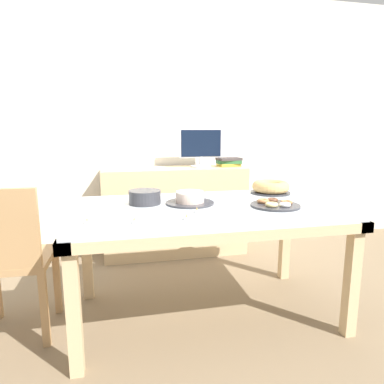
{
  "coord_description": "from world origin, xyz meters",
  "views": [
    {
      "loc": [
        -0.56,
        -2.08,
        1.25
      ],
      "look_at": [
        -0.06,
        0.16,
        0.82
      ],
      "focal_mm": 32.0,
      "sensor_mm": 36.0,
      "label": 1
    }
  ],
  "objects_px": {
    "tealight_left_edge": "(134,221)",
    "cake_chocolate_round": "(190,199)",
    "computer_monitor": "(201,148)",
    "cake_golden_bundt": "(271,187)",
    "tealight_centre": "(87,222)",
    "tealight_right_edge": "(197,211)",
    "chair": "(10,256)",
    "plate_stack": "(145,197)",
    "tealight_near_front": "(186,218)",
    "pastry_platter": "(275,204)",
    "book_stack": "(229,162)"
  },
  "relations": [
    {
      "from": "plate_stack",
      "to": "tealight_centre",
      "type": "distance_m",
      "value": 0.53
    },
    {
      "from": "computer_monitor",
      "to": "cake_chocolate_round",
      "type": "height_order",
      "value": "computer_monitor"
    },
    {
      "from": "chair",
      "to": "computer_monitor",
      "type": "xyz_separation_m",
      "value": [
        1.45,
        1.23,
        0.54
      ]
    },
    {
      "from": "cake_chocolate_round",
      "to": "tealight_right_edge",
      "type": "bearing_deg",
      "value": -92.7
    },
    {
      "from": "chair",
      "to": "tealight_centre",
      "type": "distance_m",
      "value": 0.59
    },
    {
      "from": "tealight_centre",
      "to": "tealight_right_edge",
      "type": "distance_m",
      "value": 0.62
    },
    {
      "from": "tealight_near_front",
      "to": "pastry_platter",
      "type": "bearing_deg",
      "value": 17.21
    },
    {
      "from": "tealight_left_edge",
      "to": "tealight_right_edge",
      "type": "height_order",
      "value": "same"
    },
    {
      "from": "computer_monitor",
      "to": "cake_golden_bundt",
      "type": "xyz_separation_m",
      "value": [
        0.32,
        -0.92,
        -0.25
      ]
    },
    {
      "from": "computer_monitor",
      "to": "tealight_right_edge",
      "type": "height_order",
      "value": "computer_monitor"
    },
    {
      "from": "cake_golden_bundt",
      "to": "tealight_centre",
      "type": "relative_size",
      "value": 7.45
    },
    {
      "from": "chair",
      "to": "plate_stack",
      "type": "distance_m",
      "value": 0.86
    },
    {
      "from": "cake_chocolate_round",
      "to": "plate_stack",
      "type": "bearing_deg",
      "value": 168.05
    },
    {
      "from": "chair",
      "to": "cake_chocolate_round",
      "type": "relative_size",
      "value": 2.95
    },
    {
      "from": "cake_chocolate_round",
      "to": "cake_golden_bundt",
      "type": "height_order",
      "value": "cake_golden_bundt"
    },
    {
      "from": "book_stack",
      "to": "tealight_right_edge",
      "type": "height_order",
      "value": "book_stack"
    },
    {
      "from": "tealight_centre",
      "to": "computer_monitor",
      "type": "bearing_deg",
      "value": 56.63
    },
    {
      "from": "computer_monitor",
      "to": "tealight_left_edge",
      "type": "height_order",
      "value": "computer_monitor"
    },
    {
      "from": "book_stack",
      "to": "pastry_platter",
      "type": "distance_m",
      "value": 1.36
    },
    {
      "from": "tealight_left_edge",
      "to": "tealight_centre",
      "type": "relative_size",
      "value": 1.0
    },
    {
      "from": "chair",
      "to": "book_stack",
      "type": "bearing_deg",
      "value": 35.35
    },
    {
      "from": "tealight_left_edge",
      "to": "computer_monitor",
      "type": "bearing_deg",
      "value": 64.27
    },
    {
      "from": "cake_golden_bundt",
      "to": "pastry_platter",
      "type": "xyz_separation_m",
      "value": [
        -0.17,
        -0.42,
        -0.03
      ]
    },
    {
      "from": "cake_chocolate_round",
      "to": "plate_stack",
      "type": "height_order",
      "value": "plate_stack"
    },
    {
      "from": "book_stack",
      "to": "tealight_near_front",
      "type": "distance_m",
      "value": 1.72
    },
    {
      "from": "book_stack",
      "to": "tealight_centre",
      "type": "bearing_deg",
      "value": -130.48
    },
    {
      "from": "computer_monitor",
      "to": "book_stack",
      "type": "bearing_deg",
      "value": 0.27
    },
    {
      "from": "cake_chocolate_round",
      "to": "plate_stack",
      "type": "relative_size",
      "value": 1.52
    },
    {
      "from": "cake_chocolate_round",
      "to": "cake_golden_bundt",
      "type": "distance_m",
      "value": 0.72
    },
    {
      "from": "book_stack",
      "to": "cake_golden_bundt",
      "type": "distance_m",
      "value": 0.93
    },
    {
      "from": "tealight_right_edge",
      "to": "book_stack",
      "type": "bearing_deg",
      "value": 64.62
    },
    {
      "from": "tealight_left_edge",
      "to": "cake_chocolate_round",
      "type": "bearing_deg",
      "value": 46.03
    },
    {
      "from": "cake_golden_bundt",
      "to": "tealight_near_front",
      "type": "distance_m",
      "value": 0.99
    },
    {
      "from": "pastry_platter",
      "to": "tealight_near_front",
      "type": "bearing_deg",
      "value": -162.79
    },
    {
      "from": "chair",
      "to": "pastry_platter",
      "type": "distance_m",
      "value": 1.62
    },
    {
      "from": "pastry_platter",
      "to": "plate_stack",
      "type": "relative_size",
      "value": 1.49
    },
    {
      "from": "chair",
      "to": "book_stack",
      "type": "xyz_separation_m",
      "value": [
        1.74,
        1.23,
        0.39
      ]
    },
    {
      "from": "plate_stack",
      "to": "tealight_right_edge",
      "type": "bearing_deg",
      "value": -48.58
    },
    {
      "from": "chair",
      "to": "cake_golden_bundt",
      "type": "relative_size",
      "value": 3.15
    },
    {
      "from": "computer_monitor",
      "to": "cake_golden_bundt",
      "type": "height_order",
      "value": "computer_monitor"
    },
    {
      "from": "plate_stack",
      "to": "tealight_right_edge",
      "type": "xyz_separation_m",
      "value": [
        0.28,
        -0.31,
        -0.03
      ]
    },
    {
      "from": "chair",
      "to": "book_stack",
      "type": "height_order",
      "value": "book_stack"
    },
    {
      "from": "cake_golden_bundt",
      "to": "pastry_platter",
      "type": "height_order",
      "value": "cake_golden_bundt"
    },
    {
      "from": "cake_golden_bundt",
      "to": "tealight_left_edge",
      "type": "relative_size",
      "value": 7.45
    },
    {
      "from": "tealight_near_front",
      "to": "tealight_right_edge",
      "type": "xyz_separation_m",
      "value": [
        0.09,
        0.13,
        0.0
      ]
    },
    {
      "from": "computer_monitor",
      "to": "book_stack",
      "type": "xyz_separation_m",
      "value": [
        0.29,
        0.0,
        -0.14
      ]
    },
    {
      "from": "chair",
      "to": "tealight_right_edge",
      "type": "bearing_deg",
      "value": -8.9
    },
    {
      "from": "cake_golden_bundt",
      "to": "computer_monitor",
      "type": "bearing_deg",
      "value": 109.01
    },
    {
      "from": "plate_stack",
      "to": "cake_golden_bundt",
      "type": "bearing_deg",
      "value": 9.54
    },
    {
      "from": "chair",
      "to": "pastry_platter",
      "type": "xyz_separation_m",
      "value": [
        1.6,
        -0.11,
        0.25
      ]
    }
  ]
}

